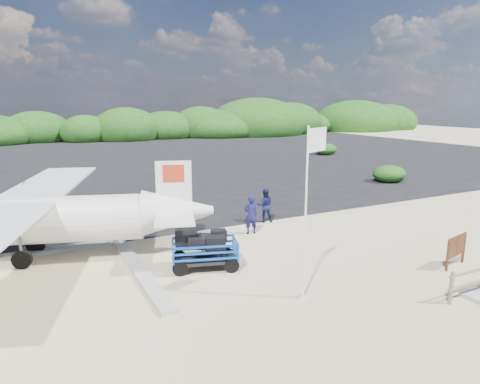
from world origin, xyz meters
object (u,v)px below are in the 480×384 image
(flagpole, at_px, (303,298))
(signboard, at_px, (454,267))
(crew_a, at_px, (251,215))
(crew_b, at_px, (265,205))
(aircraft_large, at_px, (218,160))
(baggage_cart, at_px, (205,268))

(flagpole, relative_size, signboard, 3.56)
(crew_a, height_order, crew_b, crew_a)
(crew_a, height_order, aircraft_large, aircraft_large)
(baggage_cart, height_order, aircraft_large, aircraft_large)
(crew_b, bearing_deg, crew_a, 66.56)
(flagpole, height_order, crew_a, flagpole)
(baggage_cart, distance_m, crew_a, 4.50)
(crew_a, distance_m, crew_b, 2.03)
(baggage_cart, bearing_deg, crew_a, 57.40)
(signboard, bearing_deg, crew_a, 111.42)
(signboard, distance_m, aircraft_large, 30.01)
(flagpole, distance_m, signboard, 6.31)
(flagpole, xyz_separation_m, crew_b, (3.16, 7.70, 0.83))
(crew_a, xyz_separation_m, crew_b, (1.51, 1.36, -0.02))
(crew_a, distance_m, aircraft_large, 24.60)
(baggage_cart, distance_m, crew_b, 6.51)
(flagpole, distance_m, crew_b, 8.37)
(crew_a, bearing_deg, crew_b, -125.98)
(crew_a, bearing_deg, flagpole, 87.59)
(aircraft_large, bearing_deg, crew_b, 89.82)
(baggage_cart, relative_size, aircraft_large, 0.16)
(flagpole, bearing_deg, baggage_cart, 116.36)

